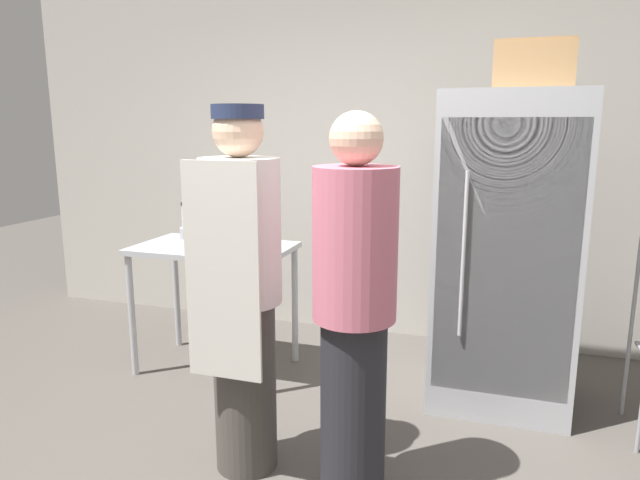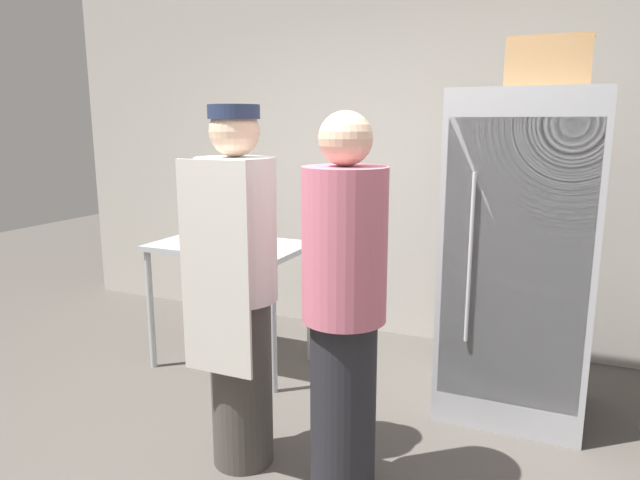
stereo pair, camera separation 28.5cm
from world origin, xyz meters
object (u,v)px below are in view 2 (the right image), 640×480
at_px(cardboard_storage_box, 549,64).
at_px(person_customer, 344,310).
at_px(donut_box, 238,240).
at_px(refrigerator, 519,257).
at_px(blender_pitcher, 210,220).
at_px(person_baker, 238,286).

bearing_deg(cardboard_storage_box, person_customer, -121.00).
bearing_deg(donut_box, person_customer, -40.16).
xyz_separation_m(refrigerator, cardboard_storage_box, (0.08, 0.01, 1.05)).
bearing_deg(refrigerator, person_customer, -118.36).
relative_size(refrigerator, donut_box, 7.04).
xyz_separation_m(blender_pitcher, person_baker, (0.96, -1.18, -0.07)).
relative_size(cardboard_storage_box, person_baker, 0.24).
xyz_separation_m(refrigerator, person_customer, (-0.62, -1.15, -0.05)).
height_order(blender_pitcher, cardboard_storage_box, cardboard_storage_box).
bearing_deg(person_baker, person_customer, -3.01).
xyz_separation_m(blender_pitcher, person_customer, (1.51, -1.20, -0.10)).
bearing_deg(cardboard_storage_box, blender_pitcher, 178.91).
xyz_separation_m(donut_box, blender_pitcher, (-0.40, 0.26, 0.06)).
distance_m(donut_box, cardboard_storage_box, 2.11).
xyz_separation_m(donut_box, person_baker, (0.57, -0.91, -0.01)).
bearing_deg(donut_box, cardboard_storage_box, 6.92).
xyz_separation_m(donut_box, person_customer, (1.12, -0.94, -0.04)).
height_order(refrigerator, blender_pitcher, refrigerator).
distance_m(person_baker, person_customer, 0.55).
distance_m(refrigerator, donut_box, 1.75).
height_order(cardboard_storage_box, person_baker, cardboard_storage_box).
bearing_deg(person_customer, donut_box, 139.84).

